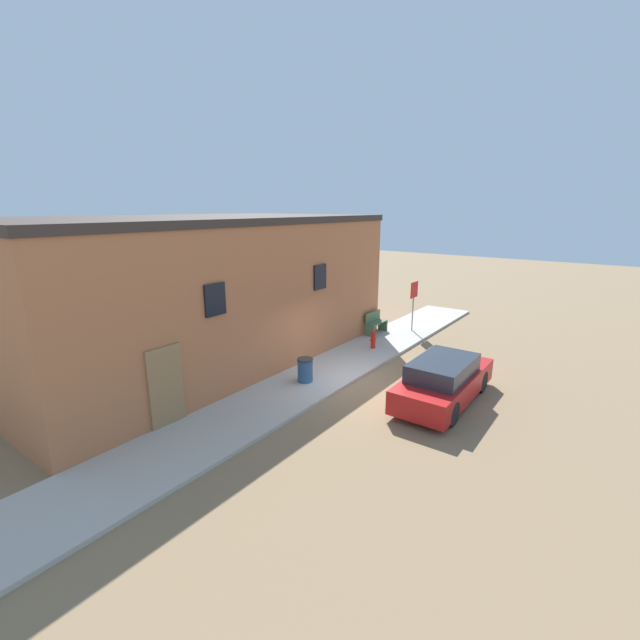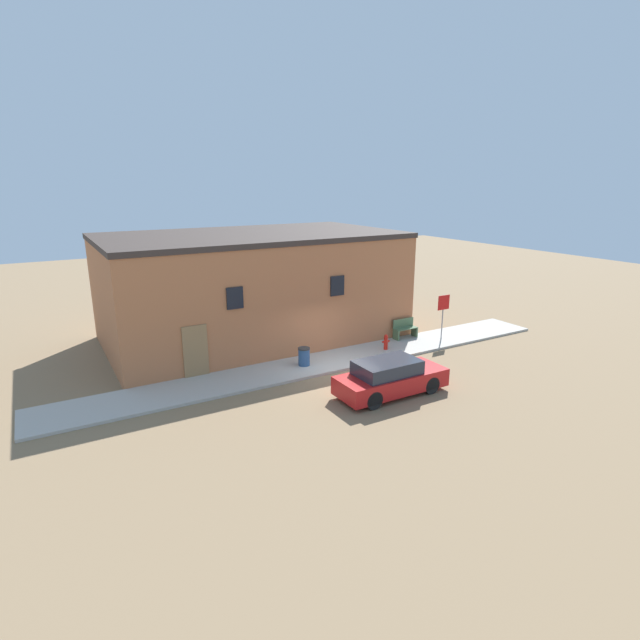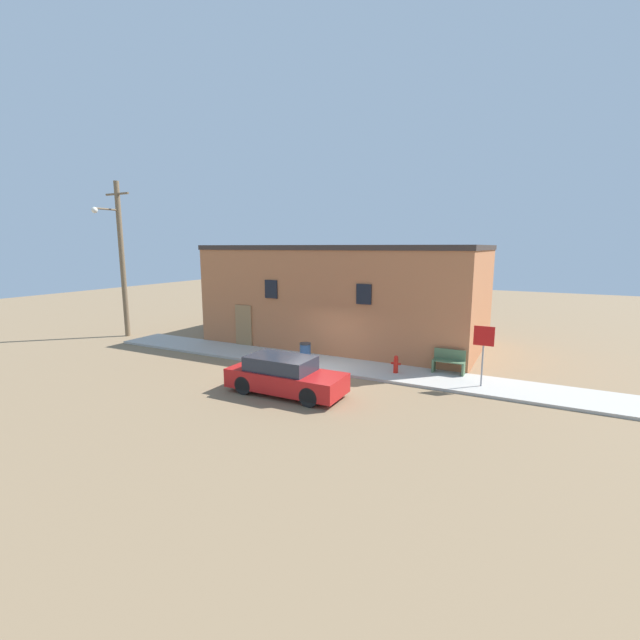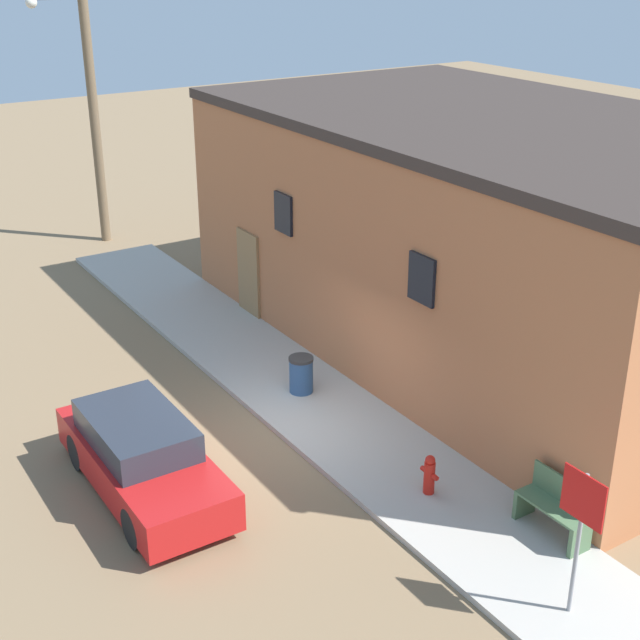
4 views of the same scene
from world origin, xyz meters
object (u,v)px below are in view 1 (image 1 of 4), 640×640
fire_hydrant (373,339)px  parked_car (444,380)px  trash_bin (305,370)px  stop_sign (414,296)px  bench (376,323)px

fire_hydrant → parked_car: parked_car is taller
trash_bin → stop_sign: bearing=-2.1°
fire_hydrant → trash_bin: (-4.26, 0.10, 0.03)m
fire_hydrant → bench: bearing=26.6°
fire_hydrant → stop_sign: bearing=-3.2°
stop_sign → parked_car: 7.27m
bench → fire_hydrant: bearing=-153.4°
bench → stop_sign: bearing=-39.4°
bench → parked_car: parked_car is taller
bench → parked_car: bearing=-134.1°
trash_bin → parked_car: parked_car is taller
fire_hydrant → stop_sign: size_ratio=0.32×
stop_sign → trash_bin: 7.66m
stop_sign → bench: 2.12m
stop_sign → parked_car: size_ratio=0.53×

